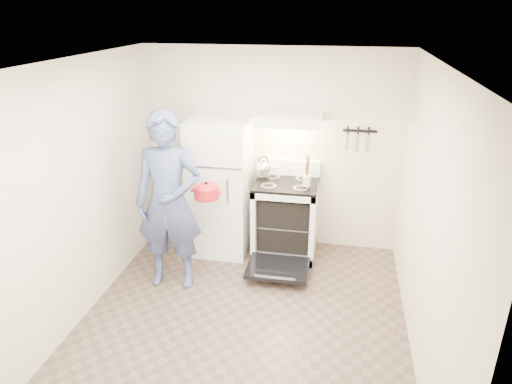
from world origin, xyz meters
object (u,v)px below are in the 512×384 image
stove_body (285,220)px  tea_kettle (263,167)px  refrigerator (221,187)px  person (169,202)px  dutch_oven (207,193)px

stove_body → tea_kettle: 0.71m
refrigerator → stove_body: refrigerator is taller
person → dutch_oven: person is taller
person → refrigerator: bearing=62.2°
tea_kettle → dutch_oven: bearing=-122.0°
refrigerator → stove_body: bearing=1.8°
tea_kettle → refrigerator: bearing=-164.2°
person → dutch_oven: (0.35, 0.23, 0.05)m
stove_body → person: bearing=-142.0°
stove_body → dutch_oven: size_ratio=2.69×
dutch_oven → person: bearing=-147.3°
stove_body → person: person is taller
refrigerator → dutch_oven: bearing=-88.5°
person → stove_body: bearing=31.3°
refrigerator → person: bearing=-111.1°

